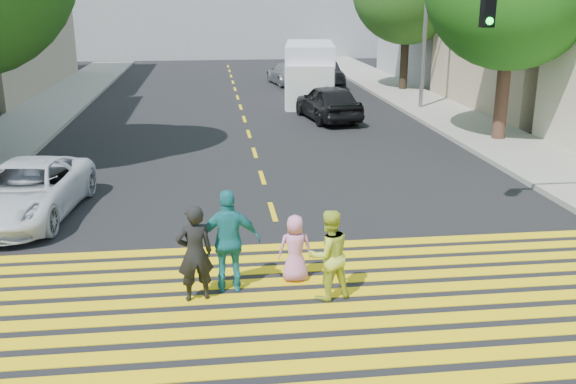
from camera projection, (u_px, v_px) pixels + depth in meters
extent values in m
plane|color=black|center=(313.00, 342.00, 9.46)|extent=(120.00, 120.00, 0.00)
cube|color=gray|center=(54.00, 106.00, 29.33)|extent=(3.00, 40.00, 0.15)
cube|color=gray|center=(469.00, 127.00, 24.65)|extent=(3.00, 60.00, 0.15)
cube|color=yellow|center=(320.00, 365.00, 8.84)|extent=(13.40, 0.35, 0.01)
cube|color=yellow|center=(314.00, 345.00, 9.36)|extent=(13.40, 0.35, 0.01)
cube|color=yellow|center=(308.00, 326.00, 9.88)|extent=(13.40, 0.35, 0.01)
cube|color=yellow|center=(303.00, 310.00, 10.40)|extent=(13.40, 0.35, 0.01)
cube|color=yellow|center=(298.00, 295.00, 10.92)|extent=(13.40, 0.35, 0.01)
cube|color=yellow|center=(294.00, 281.00, 11.45)|extent=(13.40, 0.35, 0.01)
cube|color=yellow|center=(290.00, 269.00, 11.97)|extent=(13.40, 0.35, 0.01)
cube|color=yellow|center=(287.00, 257.00, 12.49)|extent=(13.40, 0.35, 0.01)
cube|color=yellow|center=(284.00, 247.00, 13.01)|extent=(13.40, 0.35, 0.01)
cube|color=yellow|center=(273.00, 212.00, 15.15)|extent=(0.12, 1.40, 0.01)
cube|color=yellow|center=(262.00, 177.00, 18.00)|extent=(0.12, 1.40, 0.01)
cube|color=yellow|center=(255.00, 153.00, 20.84)|extent=(0.12, 1.40, 0.01)
cube|color=yellow|center=(249.00, 134.00, 23.69)|extent=(0.12, 1.40, 0.01)
cube|color=yellow|center=(244.00, 119.00, 26.54)|extent=(0.12, 1.40, 0.01)
cube|color=yellow|center=(241.00, 107.00, 29.39)|extent=(0.12, 1.40, 0.01)
cube|color=yellow|center=(238.00, 97.00, 32.23)|extent=(0.12, 1.40, 0.01)
cube|color=yellow|center=(235.00, 89.00, 35.08)|extent=(0.12, 1.40, 0.01)
cube|color=yellow|center=(233.00, 82.00, 37.93)|extent=(0.12, 1.40, 0.01)
cube|color=yellow|center=(231.00, 76.00, 40.78)|extent=(0.12, 1.40, 0.01)
cube|color=yellow|center=(229.00, 71.00, 43.62)|extent=(0.12, 1.40, 0.01)
cube|color=yellow|center=(228.00, 66.00, 46.47)|extent=(0.12, 1.40, 0.01)
cylinder|color=#361F12|center=(502.00, 99.00, 21.91)|extent=(0.50, 0.50, 3.04)
cylinder|color=black|center=(404.00, 63.00, 33.85)|extent=(0.52, 0.52, 3.01)
imported|color=black|center=(195.00, 253.00, 10.54)|extent=(0.68, 0.52, 1.66)
imported|color=#C4D53C|center=(329.00, 255.00, 10.62)|extent=(0.89, 0.77, 1.56)
imported|color=pink|center=(295.00, 248.00, 11.33)|extent=(0.60, 0.39, 1.22)
imported|color=teal|center=(229.00, 241.00, 10.87)|extent=(1.07, 0.46, 1.80)
imported|color=silver|center=(26.00, 191.00, 14.59)|extent=(2.58, 4.78, 1.27)
imported|color=black|center=(328.00, 102.00, 26.09)|extent=(2.42, 4.56, 1.48)
imported|color=gray|center=(288.00, 74.00, 36.67)|extent=(2.36, 4.57, 1.27)
imported|color=black|center=(323.00, 74.00, 35.91)|extent=(1.80, 4.39, 1.41)
cube|color=silver|center=(309.00, 72.00, 30.72)|extent=(2.98, 5.77, 2.75)
cube|color=silver|center=(310.00, 87.00, 28.51)|extent=(2.26, 1.61, 1.98)
cylinder|color=black|center=(290.00, 99.00, 29.13)|extent=(0.38, 0.80, 0.77)
cylinder|color=black|center=(329.00, 100.00, 29.09)|extent=(0.38, 0.80, 0.77)
cylinder|color=black|center=(292.00, 87.00, 32.92)|extent=(0.38, 0.80, 0.77)
cylinder|color=black|center=(326.00, 88.00, 32.88)|extent=(0.38, 0.80, 0.77)
cube|color=black|center=(488.00, 7.00, 12.62)|extent=(0.24, 0.24, 0.77)
sphere|color=#06C821|center=(490.00, 21.00, 12.58)|extent=(0.15, 0.15, 0.15)
cylinder|color=slate|center=(427.00, 0.00, 27.25)|extent=(0.18, 0.18, 9.44)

